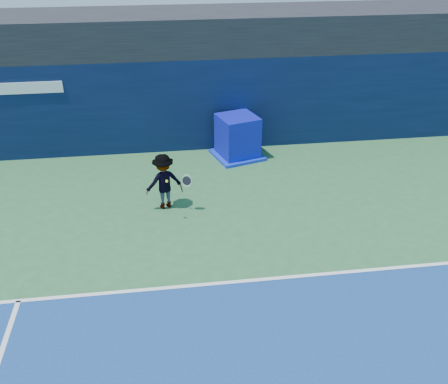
{
  "coord_description": "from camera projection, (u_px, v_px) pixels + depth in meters",
  "views": [
    {
      "loc": [
        -1.9,
        -5.3,
        6.88
      ],
      "look_at": [
        -0.47,
        5.2,
        1.0
      ],
      "focal_mm": 40.0,
      "sensor_mm": 36.0,
      "label": 1
    }
  ],
  "objects": [
    {
      "name": "back_wall_assembly",
      "position": [
        216.0,
        101.0,
        16.53
      ],
      "size": [
        36.0,
        1.03,
        3.0
      ],
      "color": "#091535",
      "rests_on": "ground"
    },
    {
      "name": "tennis_ball",
      "position": [
        167.0,
        181.0,
        12.29
      ],
      "size": [
        0.07,
        0.07,
        0.07
      ],
      "color": "#ADD918",
      "rests_on": "ground"
    },
    {
      "name": "equipment_cart",
      "position": [
        237.0,
        138.0,
        16.0
      ],
      "size": [
        1.78,
        1.78,
        1.38
      ],
      "color": "#0B11A7",
      "rests_on": "ground"
    },
    {
      "name": "stadium_band",
      "position": [
        212.0,
        30.0,
        16.37
      ],
      "size": [
        36.0,
        3.0,
        1.2
      ],
      "primitive_type": "cube",
      "color": "black",
      "rests_on": "back_wall_assembly"
    },
    {
      "name": "tennis_player",
      "position": [
        164.0,
        181.0,
        13.1
      ],
      "size": [
        1.29,
        0.84,
        1.53
      ],
      "color": "white",
      "rests_on": "ground"
    },
    {
      "name": "baseline",
      "position": [
        259.0,
        280.0,
        10.75
      ],
      "size": [
        24.0,
        0.1,
        0.01
      ],
      "primitive_type": "cube",
      "color": "white",
      "rests_on": "ground"
    }
  ]
}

